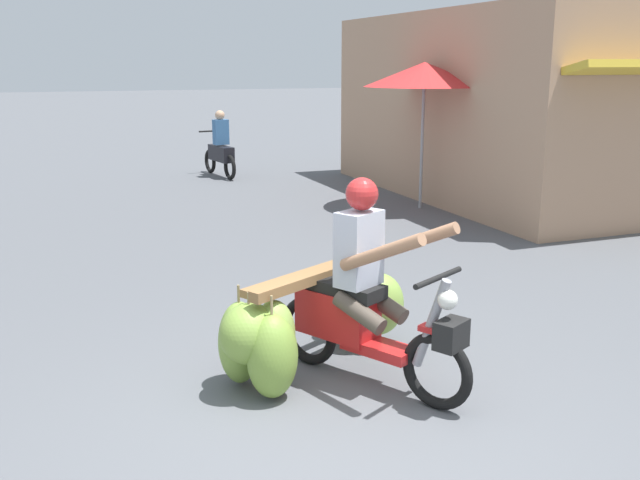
% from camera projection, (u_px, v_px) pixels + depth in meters
% --- Properties ---
extents(ground_plane, '(120.00, 120.00, 0.00)m').
position_uv_depth(ground_plane, '(348.00, 451.00, 4.55)').
color(ground_plane, '#56595E').
extents(motorbike_main_loaded, '(1.86, 1.96, 1.58)m').
position_uv_depth(motorbike_main_loaded, '(330.00, 313.00, 5.64)').
color(motorbike_main_loaded, black).
rests_on(motorbike_main_loaded, ground).
extents(motorbike_distant_ahead_left, '(0.53, 1.61, 1.40)m').
position_uv_depth(motorbike_distant_ahead_left, '(221.00, 150.00, 15.27)').
color(motorbike_distant_ahead_left, black).
rests_on(motorbike_distant_ahead_left, ground).
extents(shopfront_building, '(3.14, 7.33, 3.22)m').
position_uv_depth(shopfront_building, '(496.00, 106.00, 12.96)').
color(shopfront_building, tan).
rests_on(shopfront_building, ground).
extents(market_umbrella_near_shop, '(1.96, 1.96, 2.38)m').
position_uv_depth(market_umbrella_near_shop, '(424.00, 75.00, 11.58)').
color(market_umbrella_near_shop, '#99999E').
rests_on(market_umbrella_near_shop, ground).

